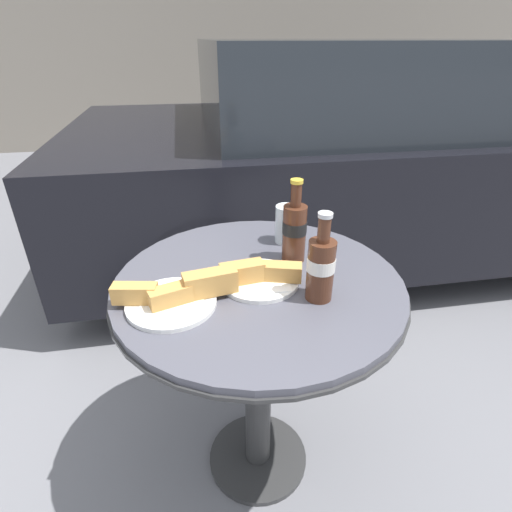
% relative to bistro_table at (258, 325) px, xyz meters
% --- Properties ---
extents(ground_plane, '(30.00, 30.00, 0.00)m').
position_rel_bistro_table_xyz_m(ground_plane, '(0.00, 0.00, -0.61)').
color(ground_plane, slate).
extents(bistro_table, '(0.80, 0.80, 0.77)m').
position_rel_bistro_table_xyz_m(bistro_table, '(0.00, 0.00, 0.00)').
color(bistro_table, '#333333').
rests_on(bistro_table, ground_plane).
extents(cola_bottle_left, '(0.07, 0.07, 0.24)m').
position_rel_bistro_table_xyz_m(cola_bottle_left, '(0.12, 0.09, 0.25)').
color(cola_bottle_left, '#4C2819').
rests_on(cola_bottle_left, bistro_table).
extents(cola_bottle_right, '(0.07, 0.07, 0.23)m').
position_rel_bistro_table_xyz_m(cola_bottle_right, '(0.13, -0.11, 0.25)').
color(cola_bottle_right, '#4C2819').
rests_on(cola_bottle_right, bistro_table).
extents(drinking_glass, '(0.07, 0.07, 0.12)m').
position_rel_bistro_table_xyz_m(drinking_glass, '(0.13, 0.21, 0.21)').
color(drinking_glass, black).
rests_on(drinking_glass, bistro_table).
extents(lunch_plate_near, '(0.31, 0.22, 0.07)m').
position_rel_bistro_table_xyz_m(lunch_plate_near, '(-0.22, -0.08, 0.18)').
color(lunch_plate_near, white).
rests_on(lunch_plate_near, bistro_table).
extents(lunch_plate_far, '(0.22, 0.21, 0.07)m').
position_rel_bistro_table_xyz_m(lunch_plate_far, '(-0.00, -0.02, 0.18)').
color(lunch_plate_far, white).
rests_on(lunch_plate_far, bistro_table).
extents(parked_car, '(4.01, 1.83, 1.34)m').
position_rel_bistro_table_xyz_m(parked_car, '(1.11, 1.61, 0.03)').
color(parked_car, black).
rests_on(parked_car, ground_plane).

